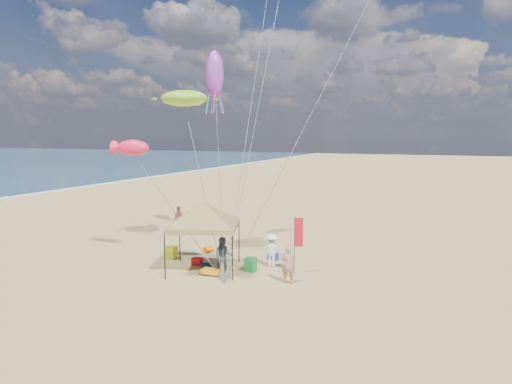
{
  "coord_description": "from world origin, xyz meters",
  "views": [
    {
      "loc": [
        9.01,
        -18.04,
        6.87
      ],
      "look_at": [
        0.0,
        3.0,
        4.0
      ],
      "focal_mm": 32.86,
      "sensor_mm": 36.0,
      "label": 1
    }
  ],
  "objects_px": {
    "feather_flag": "(298,235)",
    "cooler_blue": "(273,256)",
    "person_near_b": "(224,257)",
    "chair_green": "(251,264)",
    "beach_cart": "(211,271)",
    "cooler_red": "(197,261)",
    "canopy_tent": "(204,205)",
    "person_near_a": "(288,264)",
    "chair_yellow": "(172,253)",
    "person_far_a": "(178,218)",
    "person_near_c": "(272,250)"
  },
  "relations": [
    {
      "from": "feather_flag",
      "to": "person_far_a",
      "type": "distance_m",
      "value": 12.74
    },
    {
      "from": "cooler_red",
      "to": "person_near_b",
      "type": "relative_size",
      "value": 0.28
    },
    {
      "from": "feather_flag",
      "to": "cooler_red",
      "type": "relative_size",
      "value": 5.29
    },
    {
      "from": "cooler_red",
      "to": "person_near_b",
      "type": "distance_m",
      "value": 2.56
    },
    {
      "from": "person_near_a",
      "to": "person_near_b",
      "type": "height_order",
      "value": "person_near_b"
    },
    {
      "from": "feather_flag",
      "to": "person_near_a",
      "type": "relative_size",
      "value": 1.62
    },
    {
      "from": "cooler_red",
      "to": "person_near_b",
      "type": "height_order",
      "value": "person_near_b"
    },
    {
      "from": "cooler_red",
      "to": "chair_yellow",
      "type": "bearing_deg",
      "value": 165.77
    },
    {
      "from": "cooler_blue",
      "to": "feather_flag",
      "type": "bearing_deg",
      "value": -43.13
    },
    {
      "from": "chair_green",
      "to": "chair_yellow",
      "type": "height_order",
      "value": "same"
    },
    {
      "from": "chair_green",
      "to": "chair_yellow",
      "type": "distance_m",
      "value": 4.95
    },
    {
      "from": "feather_flag",
      "to": "person_far_a",
      "type": "relative_size",
      "value": 1.59
    },
    {
      "from": "cooler_red",
      "to": "cooler_blue",
      "type": "xyz_separation_m",
      "value": [
        3.32,
        2.47,
        0.0
      ]
    },
    {
      "from": "chair_yellow",
      "to": "person_far_a",
      "type": "bearing_deg",
      "value": 119.64
    },
    {
      "from": "canopy_tent",
      "to": "person_near_b",
      "type": "relative_size",
      "value": 3.2
    },
    {
      "from": "feather_flag",
      "to": "cooler_red",
      "type": "bearing_deg",
      "value": -173.6
    },
    {
      "from": "cooler_blue",
      "to": "person_near_c",
      "type": "distance_m",
      "value": 1.5
    },
    {
      "from": "chair_yellow",
      "to": "person_near_c",
      "type": "distance_m",
      "value": 5.71
    },
    {
      "from": "chair_yellow",
      "to": "person_far_a",
      "type": "relative_size",
      "value": 0.39
    },
    {
      "from": "cooler_red",
      "to": "person_far_a",
      "type": "height_order",
      "value": "person_far_a"
    },
    {
      "from": "person_far_a",
      "to": "person_near_c",
      "type": "bearing_deg",
      "value": -123.13
    },
    {
      "from": "person_near_c",
      "to": "person_far_a",
      "type": "bearing_deg",
      "value": -46.23
    },
    {
      "from": "feather_flag",
      "to": "chair_green",
      "type": "distance_m",
      "value": 2.82
    },
    {
      "from": "cooler_blue",
      "to": "person_near_b",
      "type": "xyz_separation_m",
      "value": [
        -1.17,
        -3.64,
        0.77
      ]
    },
    {
      "from": "feather_flag",
      "to": "person_near_a",
      "type": "height_order",
      "value": "feather_flag"
    },
    {
      "from": "canopy_tent",
      "to": "person_near_a",
      "type": "height_order",
      "value": "canopy_tent"
    },
    {
      "from": "cooler_blue",
      "to": "person_near_a",
      "type": "xyz_separation_m",
      "value": [
        2.07,
        -3.46,
        0.69
      ]
    },
    {
      "from": "feather_flag",
      "to": "cooler_blue",
      "type": "relative_size",
      "value": 5.29
    },
    {
      "from": "chair_green",
      "to": "beach_cart",
      "type": "xyz_separation_m",
      "value": [
        -1.5,
        -1.4,
        -0.15
      ]
    },
    {
      "from": "feather_flag",
      "to": "person_near_a",
      "type": "distance_m",
      "value": 1.89
    },
    {
      "from": "cooler_blue",
      "to": "person_near_c",
      "type": "xyz_separation_m",
      "value": [
        0.41,
        -1.27,
        0.68
      ]
    },
    {
      "from": "canopy_tent",
      "to": "cooler_red",
      "type": "relative_size",
      "value": 11.33
    },
    {
      "from": "canopy_tent",
      "to": "beach_cart",
      "type": "distance_m",
      "value": 3.29
    },
    {
      "from": "cooler_red",
      "to": "person_near_c",
      "type": "distance_m",
      "value": 3.98
    },
    {
      "from": "beach_cart",
      "to": "person_near_b",
      "type": "height_order",
      "value": "person_near_b"
    },
    {
      "from": "person_near_a",
      "to": "person_far_a",
      "type": "relative_size",
      "value": 0.98
    },
    {
      "from": "cooler_red",
      "to": "person_near_c",
      "type": "relative_size",
      "value": 0.31
    },
    {
      "from": "canopy_tent",
      "to": "cooler_blue",
      "type": "xyz_separation_m",
      "value": [
        2.52,
        3.14,
        -3.15
      ]
    },
    {
      "from": "feather_flag",
      "to": "chair_yellow",
      "type": "relative_size",
      "value": 4.08
    },
    {
      "from": "person_near_b",
      "to": "cooler_blue",
      "type": "bearing_deg",
      "value": 42.28
    },
    {
      "from": "chair_green",
      "to": "canopy_tent",
      "type": "bearing_deg",
      "value": -161.72
    },
    {
      "from": "person_near_c",
      "to": "chair_green",
      "type": "bearing_deg",
      "value": 43.9
    },
    {
      "from": "person_near_b",
      "to": "chair_green",
      "type": "bearing_deg",
      "value": 24.58
    },
    {
      "from": "canopy_tent",
      "to": "person_near_a",
      "type": "distance_m",
      "value": 5.21
    },
    {
      "from": "chair_green",
      "to": "person_near_b",
      "type": "bearing_deg",
      "value": -125.57
    },
    {
      "from": "chair_green",
      "to": "chair_yellow",
      "type": "bearing_deg",
      "value": 175.21
    },
    {
      "from": "feather_flag",
      "to": "chair_yellow",
      "type": "xyz_separation_m",
      "value": [
        -7.23,
        -0.11,
        -1.57
      ]
    },
    {
      "from": "person_near_c",
      "to": "person_far_a",
      "type": "xyz_separation_m",
      "value": [
        -9.36,
        5.82,
        0.02
      ]
    },
    {
      "from": "canopy_tent",
      "to": "chair_yellow",
      "type": "xyz_separation_m",
      "value": [
        -2.71,
        1.15,
        -2.99
      ]
    },
    {
      "from": "beach_cart",
      "to": "person_near_a",
      "type": "height_order",
      "value": "person_near_a"
    }
  ]
}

